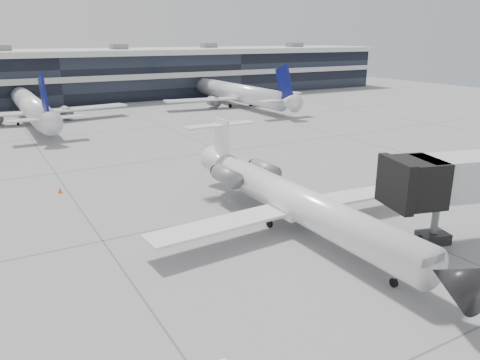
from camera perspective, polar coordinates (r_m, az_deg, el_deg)
ground at (r=38.50m, az=-1.83°, el=-4.35°), size 220.00×220.00×0.00m
terminal at (r=115.26m, az=-21.86°, el=11.41°), size 170.00×22.00×10.00m
bg_jet_center at (r=88.24m, az=-23.92°, el=6.47°), size 32.00×40.00×9.60m
bg_jet_right at (r=100.44m, az=-0.50°, el=9.06°), size 32.00×40.00×9.60m
regional_jet at (r=35.40m, az=6.60°, el=-2.46°), size 23.34×29.00×6.72m
baggage_tug at (r=32.68m, az=17.13°, el=-8.07°), size 1.75×2.36×1.34m
traffic_cone at (r=47.00m, az=-21.09°, el=-1.18°), size 0.45×0.45×0.55m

